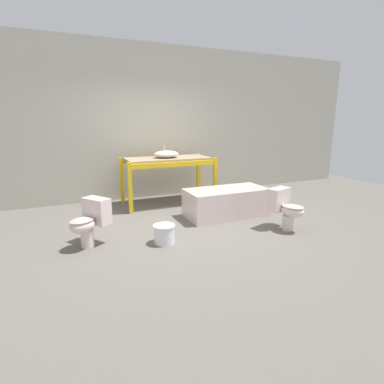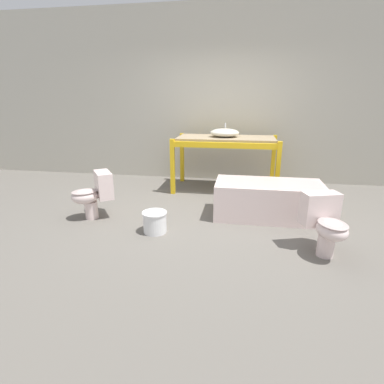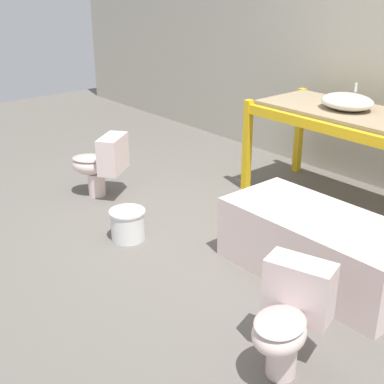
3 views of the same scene
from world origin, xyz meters
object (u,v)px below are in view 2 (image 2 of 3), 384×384
Objects in this scene: toilet_near at (95,192)px; toilet_far at (325,221)px; sink_basin at (225,133)px; bucket_white at (155,221)px; bathtub_main at (268,197)px.

toilet_near and toilet_far have the same top height.
sink_basin is 1.63× the size of bucket_white.
bathtub_main is at bearing 27.91° from bucket_white.
toilet_far is at bearing -61.43° from bathtub_main.
sink_basin reaches higher than toilet_far.
sink_basin reaches higher than bucket_white.
toilet_near is at bearing -135.09° from sink_basin.
toilet_near is at bearing 151.74° from toilet_far.
sink_basin is 0.78× the size of toilet_far.
bucket_white is (-0.70, -1.95, -0.87)m from sink_basin.
bathtub_main reaches higher than bucket_white.
toilet_far is (2.83, -0.53, 0.00)m from toilet_near.
toilet_far is (1.20, -2.16, -0.65)m from sink_basin.
bathtub_main is (0.69, -1.22, -0.73)m from sink_basin.
toilet_near is 1.01m from bucket_white.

